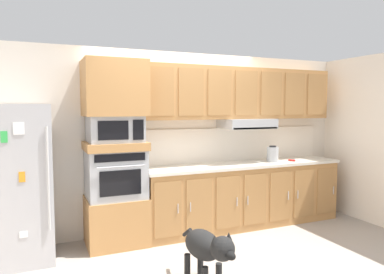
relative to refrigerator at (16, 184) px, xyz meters
The scene contains 16 objects.
ground_plane 2.32m from the refrigerator, 18.43° to the right, with size 9.60×9.60×0.00m, color #9E9389.
back_kitchen_wall 2.12m from the refrigerator, 11.91° to the left, with size 6.20×0.12×2.50m, color silver.
side_panel_right 4.90m from the refrigerator, ahead, with size 0.12×7.10×2.50m, color white.
refrigerator is the anchor object (origin of this frame).
oven_base_cabinet 1.27m from the refrigerator, ahead, with size 0.74×0.62×0.60m, color #B77F47.
built_in_oven 1.13m from the refrigerator, ahead, with size 0.70×0.62×0.60m.
appliance_mid_shelf 1.18m from the refrigerator, ahead, with size 0.74×0.62×0.10m, color #B77F47.
microwave 1.27m from the refrigerator, ahead, with size 0.64×0.54×0.32m.
appliance_upper_cabinet 1.56m from the refrigerator, ahead, with size 0.74×0.62×0.68m, color #B77F47.
lower_cabinet_run 3.02m from the refrigerator, ahead, with size 2.99×0.63×0.88m.
countertop_slab 2.99m from the refrigerator, ahead, with size 3.03×0.64×0.04m, color silver.
backsplash_panel 3.02m from the refrigerator, ahead, with size 3.03×0.02×0.50m, color white.
upper_cabinet_with_hood 3.17m from the refrigerator, ahead, with size 2.99×0.48×0.88m.
screwdriver 3.76m from the refrigerator, ahead, with size 0.17×0.16×0.03m.
electric_kettle 3.46m from the refrigerator, ahead, with size 0.17×0.17×0.24m.
dog 2.24m from the refrigerator, 39.50° to the right, with size 0.33×0.91×0.60m.
Camera 1 is at (-1.81, -3.73, 1.72)m, focal length 33.82 mm.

